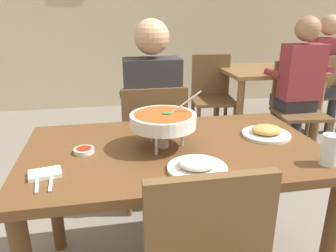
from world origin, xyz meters
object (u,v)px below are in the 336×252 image
Objects in this scene: drink_glass at (329,151)px; chair_bg_middle at (325,89)px; dining_table_main at (174,168)px; diner_main at (152,106)px; appetizer_plate at (266,132)px; patron_bg_left at (298,79)px; chair_bg_left at (297,104)px; dining_table_far at (267,81)px; chair_bg_right at (212,92)px; sauce_dish at (84,150)px; chair_diner_main at (153,140)px; patron_bg_middle at (326,68)px; curry_bowl at (163,121)px; rice_plate at (197,166)px.

drink_glass is 0.14× the size of chair_bg_middle.
diner_main is at bearing 90.00° from dining_table_main.
patron_bg_left is at bearing 53.14° from appetizer_plate.
patron_bg_left is at bearing -176.57° from chair_bg_left.
dining_table_far is at bearing 173.99° from chair_bg_middle.
diner_main is 1.46× the size of chair_bg_right.
sauce_dish reaches higher than dining_table_far.
dining_table_main is 0.68m from drink_glass.
chair_diner_main is at bearing 120.46° from drink_glass.
patron_bg_middle reaches higher than chair_diner_main.
chair_bg_middle is 1.29m from chair_bg_right.
patron_bg_left is at bearing 23.31° from diner_main.
curry_bowl reaches higher than dining_table_main.
patron_bg_left is (0.98, 1.31, -0.03)m from appetizer_plate.
chair_bg_left is at bearing 61.42° from drink_glass.
curry_bowl reaches higher than sauce_dish.
chair_bg_middle is 0.69× the size of patron_bg_middle.
diner_main is 2.41m from patron_bg_middle.
dining_table_main is 2.83m from patron_bg_middle.
patron_bg_middle is at bearing 48.14° from appetizer_plate.
diner_main is 5.46× the size of appetizer_plate.
chair_bg_left and chair_bg_middle have the same top height.
patron_bg_middle is (1.28, -0.09, 0.24)m from chair_bg_right.
sauce_dish is at bearing -120.79° from chair_diner_main.
appetizer_plate is 0.36m from drink_glass.
chair_diner_main is 0.69× the size of diner_main.
curry_bowl reaches higher than dining_table_far.
curry_bowl is 1.39× the size of rice_plate.
chair_bg_left is at bearing 24.14° from chair_diner_main.
dining_table_far is 1.11× the size of chair_bg_left.
dining_table_main is 1.04× the size of patron_bg_left.
chair_diner_main is at bearing 90.00° from dining_table_main.
rice_plate is 0.27× the size of chair_bg_middle.
sauce_dish is 0.07× the size of patron_bg_middle.
patron_bg_middle is at bearing -2.39° from dining_table_far.
chair_bg_right is 0.91m from patron_bg_left.
chair_bg_right is (0.80, 2.22, -0.27)m from rice_plate.
curry_bowl is 0.29m from rice_plate.
diner_main is 1.31× the size of dining_table_far.
curry_bowl is at bearing 154.33° from drink_glass.
chair_bg_right is at bearing 56.02° from diner_main.
patron_bg_middle is (0.64, 0.52, 0.24)m from chair_bg_left.
rice_plate is 1.85× the size of drink_glass.
patron_bg_middle is at bearing 40.73° from curry_bowl.
patron_bg_middle is at bearing 45.60° from rice_plate.
patron_bg_left reaches higher than appetizer_plate.
drink_glass is 1.88m from patron_bg_left.
patron_bg_left is at bearing 41.72° from curry_bowl.
chair_diner_main reaches higher than dining_table_far.
chair_bg_right is at bearing 66.96° from dining_table_main.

